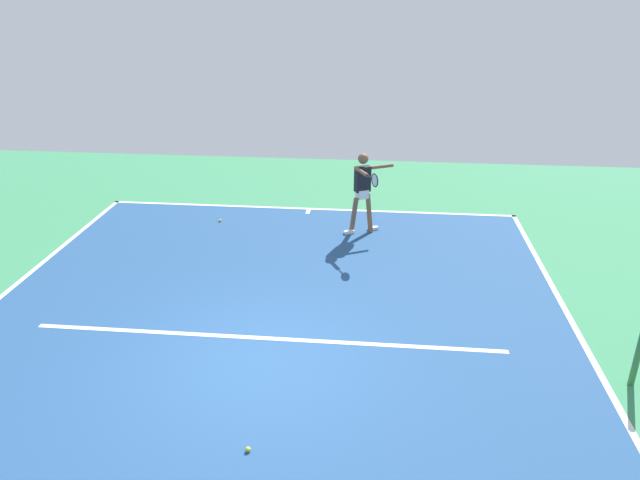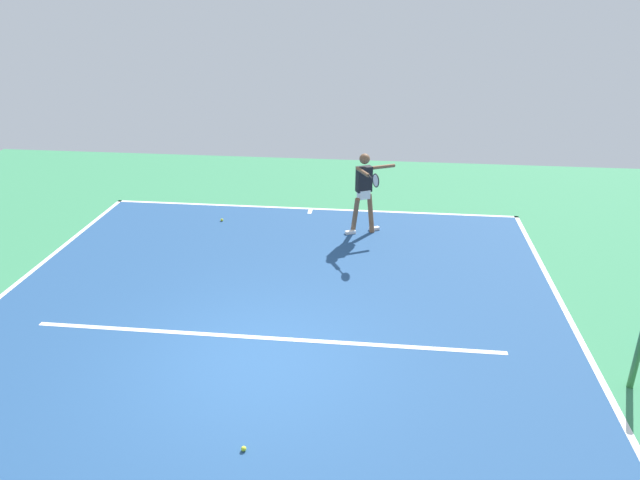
% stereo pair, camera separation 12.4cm
% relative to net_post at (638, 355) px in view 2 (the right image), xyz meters
% --- Properties ---
extents(ground_plane, '(22.47, 22.47, 0.00)m').
position_rel_net_post_xyz_m(ground_plane, '(5.41, 0.00, -0.54)').
color(ground_plane, '#388456').
extents(court_surface, '(10.22, 13.36, 0.00)m').
position_rel_net_post_xyz_m(court_surface, '(5.41, 0.00, -0.53)').
color(court_surface, navy).
rests_on(court_surface, ground_plane).
extents(court_line_baseline_near, '(10.22, 0.10, 0.01)m').
position_rel_net_post_xyz_m(court_line_baseline_near, '(5.41, -6.63, -0.53)').
color(court_line_baseline_near, white).
rests_on(court_line_baseline_near, ground_plane).
extents(court_line_sideline_left, '(0.10, 13.36, 0.01)m').
position_rel_net_post_xyz_m(court_line_sideline_left, '(0.35, 0.00, -0.53)').
color(court_line_sideline_left, white).
rests_on(court_line_sideline_left, ground_plane).
extents(court_line_service, '(7.67, 0.10, 0.01)m').
position_rel_net_post_xyz_m(court_line_service, '(5.41, -0.65, -0.53)').
color(court_line_service, white).
rests_on(court_line_service, ground_plane).
extents(court_line_centre_mark, '(0.10, 0.30, 0.01)m').
position_rel_net_post_xyz_m(court_line_centre_mark, '(5.41, -6.43, -0.53)').
color(court_line_centre_mark, white).
rests_on(court_line_centre_mark, ground_plane).
extents(net_post, '(0.09, 0.09, 1.07)m').
position_rel_net_post_xyz_m(net_post, '(0.00, 0.00, 0.00)').
color(net_post, '#38753D').
rests_on(net_post, ground_plane).
extents(tennis_player, '(1.08, 1.41, 1.86)m').
position_rel_net_post_xyz_m(tennis_player, '(4.02, -5.24, 0.54)').
color(tennis_player, brown).
rests_on(tennis_player, ground_plane).
extents(tennis_ball_by_sideline, '(0.07, 0.07, 0.07)m').
position_rel_net_post_xyz_m(tennis_ball_by_sideline, '(7.43, -5.54, -0.50)').
color(tennis_ball_by_sideline, yellow).
rests_on(tennis_ball_by_sideline, ground_plane).
extents(tennis_ball_near_player, '(0.07, 0.07, 0.07)m').
position_rel_net_post_xyz_m(tennis_ball_near_player, '(5.16, 1.85, -0.50)').
color(tennis_ball_near_player, '#CCE033').
rests_on(tennis_ball_near_player, ground_plane).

